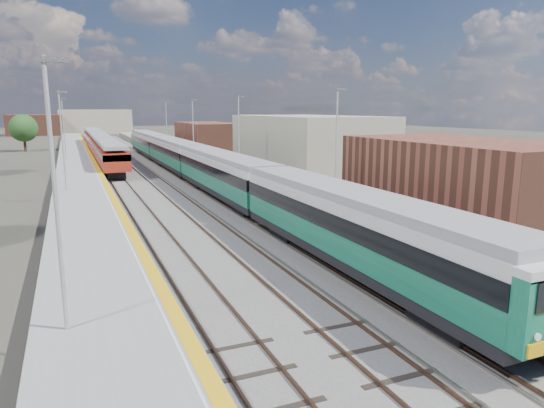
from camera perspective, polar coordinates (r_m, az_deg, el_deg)
ground at (r=57.39m, az=-12.73°, el=3.67°), size 320.00×320.00×0.00m
ballast_bed at (r=59.51m, az=-15.29°, el=3.83°), size 10.50×155.00×0.06m
tracks at (r=61.23m, az=-14.95°, el=4.12°), size 8.96×160.00×0.17m
platform_right at (r=60.85m, az=-8.26°, el=4.75°), size 4.70×155.00×8.52m
platform_left at (r=58.97m, az=-21.88°, el=3.84°), size 4.30×155.00×8.52m
buildings at (r=144.98m, az=-26.53°, el=11.38°), size 72.00×185.50×40.00m
green_train at (r=48.24m, az=-9.09°, el=5.03°), size 2.79×77.85×3.08m
red_train at (r=77.36m, az=-19.61°, el=6.66°), size 2.71×54.91×3.41m
tree_c at (r=93.60m, az=-27.21°, el=7.95°), size 4.65×4.65×6.31m
tree_d at (r=75.17m, az=0.51°, el=8.49°), size 4.37×4.37×5.92m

